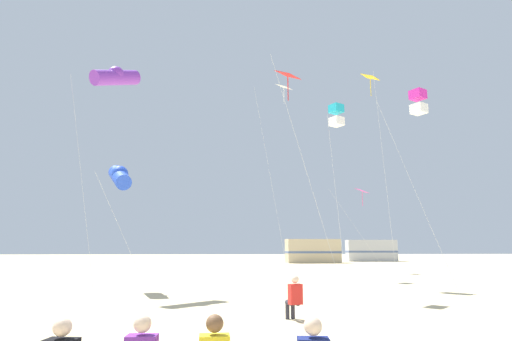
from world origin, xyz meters
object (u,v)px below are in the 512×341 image
kite_flyer_standing (294,296)px  kite_diamond_white (283,96)px  kite_box_magenta (418,102)px  rv_van_tan (313,251)px  rv_van_silver (371,251)px  kite_diamond_rainbow (362,194)px  kite_tube_violet (116,77)px  kite_box_cyan (336,115)px  kite_tube_blue (120,176)px  kite_diamond_scarlet (289,83)px  kite_diamond_gold (371,86)px

kite_flyer_standing → kite_diamond_white: kite_diamond_white is taller
kite_flyer_standing → kite_box_magenta: 12.61m
kite_diamond_white → rv_van_tan: size_ratio=1.99×
rv_van_silver → kite_diamond_rainbow: bearing=-106.1°
rv_van_silver → kite_tube_violet: bearing=-119.6°
kite_flyer_standing → rv_van_tan: rv_van_tan is taller
kite_diamond_rainbow → kite_box_cyan: size_ratio=0.69×
kite_tube_blue → kite_box_magenta: (13.90, -1.15, 3.49)m
kite_tube_violet → kite_diamond_scarlet: kite_tube_violet is taller
kite_flyer_standing → kite_diamond_gold: (6.58, 11.50, 10.71)m
kite_tube_blue → kite_diamond_white: bearing=42.1°
kite_diamond_scarlet → kite_box_cyan: 4.63m
kite_tube_violet → kite_tube_blue: kite_tube_violet is taller
kite_box_cyan → kite_diamond_gold: 4.38m
kite_diamond_scarlet → kite_diamond_gold: kite_diamond_gold is taller
kite_tube_violet → kite_diamond_gold: bearing=17.8°
kite_tube_blue → kite_diamond_scarlet: 8.85m
kite_flyer_standing → kite_diamond_white: (1.80, 15.69, 11.59)m
kite_diamond_rainbow → kite_box_cyan: 12.18m
kite_diamond_rainbow → kite_flyer_standing: bearing=-112.9°
kite_flyer_standing → kite_tube_violet: 13.50m
kite_flyer_standing → kite_diamond_gold: bearing=-136.3°
kite_tube_violet → kite_box_cyan: bearing=11.5°
kite_diamond_white → kite_box_cyan: (2.02, -6.38, -3.48)m
kite_diamond_white → kite_diamond_rainbow: bearing=33.9°
kite_tube_blue → kite_box_cyan: (10.66, 1.43, 3.61)m
kite_box_cyan → rv_van_tan: 30.72m
rv_van_tan → rv_van_silver: 10.11m
kite_tube_violet → kite_diamond_rainbow: bearing=40.0°
kite_box_magenta → kite_diamond_gold: kite_diamond_gold is taller
kite_tube_blue → kite_tube_violet: bearing=-106.9°
rv_van_tan → kite_tube_violet: bearing=-119.1°
kite_diamond_rainbow → kite_box_magenta: 13.80m
kite_diamond_scarlet → kite_box_cyan: size_ratio=1.04×
kite_diamond_rainbow → kite_diamond_gold: 10.39m
kite_diamond_white → kite_diamond_scarlet: size_ratio=1.36×
kite_flyer_standing → rv_van_silver: rv_van_silver is taller
kite_flyer_standing → kite_box_magenta: bearing=-152.8°
rv_van_tan → kite_diamond_scarlet: bearing=-106.0°
kite_flyer_standing → kite_diamond_white: size_ratio=0.09×
kite_tube_blue → kite_diamond_gold: size_ratio=0.48×
kite_box_magenta → kite_diamond_gold: (-0.48, 4.77, 2.72)m
kite_tube_blue → rv_van_tan: kite_tube_blue is taller
kite_diamond_white → kite_flyer_standing: bearing=-96.5°
kite_tube_violet → kite_diamond_scarlet: bearing=-9.3°
kite_tube_blue → rv_van_silver: kite_tube_blue is taller
kite_diamond_white → kite_diamond_rainbow: (6.73, 4.52, -6.20)m
kite_flyer_standing → kite_tube_violet: size_ratio=0.11×
kite_tube_blue → kite_box_magenta: size_ratio=0.63×
kite_flyer_standing → kite_tube_blue: (-6.84, 7.88, 4.50)m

